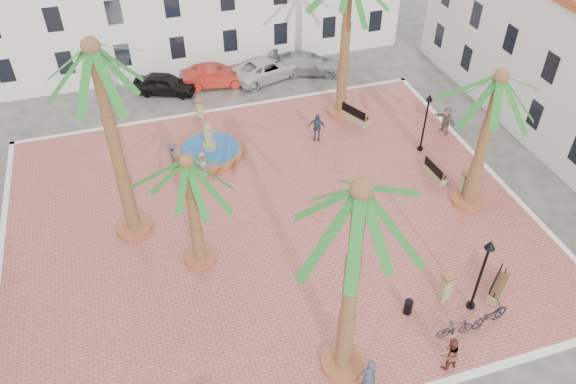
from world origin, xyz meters
name	(u,v)px	position (x,y,z in m)	size (l,w,h in m)	color
ground	(269,219)	(0.00, 0.00, 0.00)	(120.00, 120.00, 0.00)	#56544F
plaza	(269,218)	(0.00, 0.00, 0.07)	(26.00, 22.00, 0.15)	#AB4F48
kerb_n	(223,110)	(0.00, 11.00, 0.08)	(26.30, 0.30, 0.16)	silver
kerb_e	(490,172)	(13.00, 0.00, 0.08)	(0.30, 22.30, 0.16)	silver
fountain	(210,150)	(-1.79, 6.36, 0.43)	(3.92, 3.92, 2.03)	#A75832
palm_nw	(96,70)	(-6.66, 1.21, 8.96)	(5.78, 5.78, 10.23)	#A75832
palm_sw	(188,176)	(-3.91, -1.83, 5.20)	(4.82, 4.82, 6.13)	#A75832
palm_s	(359,214)	(0.39, -9.11, 8.23)	(5.54, 5.54, 9.43)	#A75832
palm_e	(496,94)	(10.31, -1.98, 6.66)	(5.42, 5.42, 7.76)	#A75832
bench_se	(498,287)	(8.37, -7.69, 0.41)	(1.70, 1.53, 0.93)	#858A59
bench_e	(435,173)	(9.73, 0.45, 0.41)	(0.68, 1.80, 0.93)	#858A59
bench_ne	(356,117)	(7.70, 7.07, 0.45)	(1.41, 2.08, 1.06)	#858A59
lamppost_s	(484,264)	(6.77, -8.11, 2.88)	(0.44, 0.44, 4.03)	black
lamppost_e	(427,113)	(10.18, 3.04, 2.67)	(0.40, 0.40, 3.72)	black
bollard_se	(446,286)	(5.91, -7.28, 0.88)	(0.54, 0.54, 1.41)	#858A59
bollard_n	(200,109)	(-1.61, 10.40, 0.79)	(0.48, 0.48, 1.24)	#858A59
bollard_e	(465,184)	(10.40, -1.37, 0.89)	(0.60, 0.60, 1.43)	#858A59
litter_bin	(408,307)	(4.00, -7.56, 0.51)	(0.37, 0.37, 0.72)	black
cyclist_a	(369,376)	(0.87, -10.40, 1.09)	(0.68, 0.45, 1.88)	#333A4C
bicycle_a	(490,316)	(6.99, -9.09, 0.64)	(0.65, 1.87, 0.98)	black
cyclist_b	(450,354)	(4.27, -10.40, 0.98)	(0.81, 0.63, 1.67)	#572720
bicycle_b	(455,328)	(5.28, -9.22, 0.64)	(0.46, 1.64, 0.99)	black
pedestrian_fountain_a	(203,165)	(-2.57, 4.26, 0.98)	(0.81, 0.53, 1.67)	#7D5F4F
pedestrian_fountain_b	(317,127)	(4.66, 5.87, 1.04)	(1.04, 0.43, 1.77)	#2E3A4E
pedestrian_north	(174,155)	(-3.95, 5.74, 0.97)	(1.06, 0.61, 1.64)	#545358
pedestrian_east	(446,120)	(12.40, 4.22, 1.03)	(1.64, 0.52, 1.77)	#665D50
car_black	(165,84)	(-3.25, 14.42, 0.71)	(1.68, 4.17, 1.42)	black
car_red	(215,76)	(0.23, 14.35, 0.74)	(1.57, 4.50, 1.48)	maroon
car_silver	(307,63)	(6.96, 14.30, 0.72)	(2.03, 4.99, 1.45)	#94949C
car_white	(268,68)	(4.05, 14.41, 0.74)	(2.46, 5.34, 1.48)	beige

